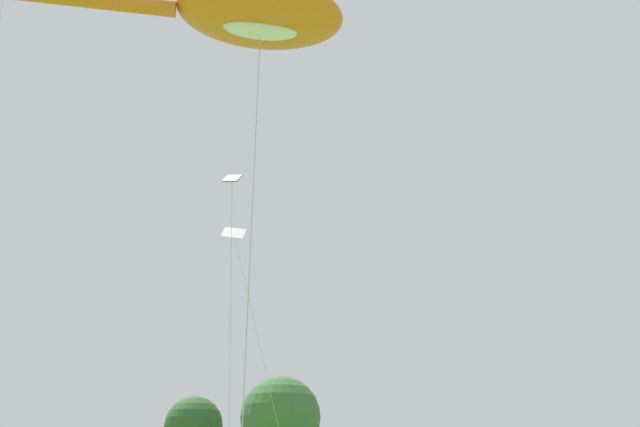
% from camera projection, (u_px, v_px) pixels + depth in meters
% --- Properties ---
extents(big_show_kite, '(10.75, 5.80, 15.04)m').
position_uv_depth(big_show_kite, '(249.00, 13.00, 18.96)').
color(big_show_kite, orange).
rests_on(big_show_kite, ground).
extents(small_kite_streamer_purple, '(0.88, 2.54, 13.58)m').
position_uv_depth(small_kite_streamer_purple, '(232.00, 200.00, 26.32)').
color(small_kite_streamer_purple, black).
rests_on(small_kite_streamer_purple, ground).
extents(small_kite_stunt_black, '(2.53, 4.79, 14.19)m').
position_uv_depth(small_kite_stunt_black, '(236.00, 241.00, 33.84)').
color(small_kite_stunt_black, white).
rests_on(small_kite_stunt_black, ground).
extents(tree_oak_left, '(7.70, 7.70, 11.12)m').
position_uv_depth(tree_oak_left, '(280.00, 418.00, 62.87)').
color(tree_oak_left, '#513823').
rests_on(tree_oak_left, ground).
extents(tree_pine_center, '(5.94, 5.94, 9.77)m').
position_uv_depth(tree_pine_center, '(193.00, 427.00, 67.27)').
color(tree_pine_center, '#513823').
rests_on(tree_pine_center, ground).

